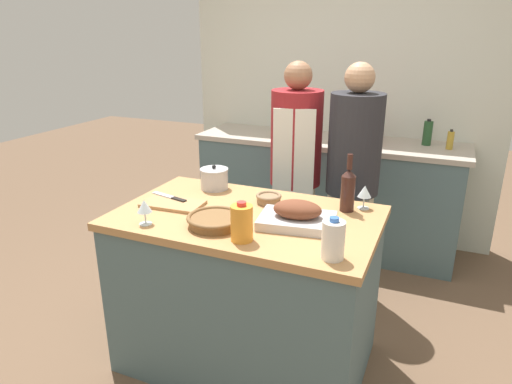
% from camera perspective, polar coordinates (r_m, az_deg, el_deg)
% --- Properties ---
extents(ground_plane, '(12.00, 12.00, 0.00)m').
position_cam_1_polar(ground_plane, '(2.80, -1.06, -19.89)').
color(ground_plane, brown).
extents(kitchen_island, '(1.33, 0.83, 0.89)m').
position_cam_1_polar(kitchen_island, '(2.54, -1.13, -12.09)').
color(kitchen_island, '#4C666B').
rests_on(kitchen_island, ground_plane).
extents(back_counter, '(2.19, 0.60, 0.93)m').
position_cam_1_polar(back_counter, '(3.95, 8.73, -0.05)').
color(back_counter, '#4C666B').
rests_on(back_counter, ground_plane).
extents(back_wall, '(2.69, 0.10, 2.55)m').
position_cam_1_polar(back_wall, '(4.09, 10.61, 12.18)').
color(back_wall, silver).
rests_on(back_wall, ground_plane).
extents(roasting_pan, '(0.39, 0.30, 0.13)m').
position_cam_1_polar(roasting_pan, '(2.20, 5.18, -3.00)').
color(roasting_pan, '#BCBCC1').
rests_on(roasting_pan, kitchen_island).
extents(wicker_basket, '(0.27, 0.27, 0.05)m').
position_cam_1_polar(wicker_basket, '(2.20, -5.16, -3.51)').
color(wicker_basket, brown).
rests_on(wicker_basket, kitchen_island).
extents(cutting_board, '(0.33, 0.20, 0.02)m').
position_cam_1_polar(cutting_board, '(2.49, -10.33, -1.46)').
color(cutting_board, '#AD7F51').
rests_on(cutting_board, kitchen_island).
extents(stock_pot, '(0.17, 0.17, 0.15)m').
position_cam_1_polar(stock_pot, '(2.70, -5.23, 1.68)').
color(stock_pot, '#B7B7BC').
rests_on(stock_pot, kitchen_island).
extents(mixing_bowl, '(0.14, 0.14, 0.05)m').
position_cam_1_polar(mixing_bowl, '(2.48, 1.60, -0.78)').
color(mixing_bowl, '#846647').
rests_on(mixing_bowl, kitchen_island).
extents(juice_jug, '(0.10, 0.10, 0.18)m').
position_cam_1_polar(juice_jug, '(2.02, -1.80, -3.86)').
color(juice_jug, orange).
rests_on(juice_jug, kitchen_island).
extents(milk_jug, '(0.10, 0.10, 0.18)m').
position_cam_1_polar(milk_jug, '(1.89, 9.62, -5.90)').
color(milk_jug, white).
rests_on(milk_jug, kitchen_island).
extents(wine_bottle_green, '(0.07, 0.07, 0.30)m').
position_cam_1_polar(wine_bottle_green, '(2.39, 11.42, 0.39)').
color(wine_bottle_green, '#381E19').
rests_on(wine_bottle_green, kitchen_island).
extents(wine_glass_left, '(0.07, 0.07, 0.13)m').
position_cam_1_polar(wine_glass_left, '(2.44, 13.42, -0.02)').
color(wine_glass_left, silver).
rests_on(wine_glass_left, kitchen_island).
extents(wine_glass_right, '(0.07, 0.07, 0.13)m').
position_cam_1_polar(wine_glass_right, '(2.25, -13.78, -1.83)').
color(wine_glass_right, silver).
rests_on(wine_glass_right, kitchen_island).
extents(knife_chef, '(0.25, 0.09, 0.01)m').
position_cam_1_polar(knife_chef, '(2.56, -10.66, -0.60)').
color(knife_chef, '#B7B7BC').
rests_on(knife_chef, cutting_board).
extents(stand_mixer, '(0.18, 0.14, 0.36)m').
position_cam_1_polar(stand_mixer, '(3.71, 13.72, 8.21)').
color(stand_mixer, '#B22323').
rests_on(stand_mixer, back_counter).
extents(condiment_bottle_tall, '(0.05, 0.05, 0.15)m').
position_cam_1_polar(condiment_bottle_tall, '(3.72, 23.11, 5.97)').
color(condiment_bottle_tall, '#B28E2D').
rests_on(condiment_bottle_tall, back_counter).
extents(condiment_bottle_short, '(0.07, 0.07, 0.20)m').
position_cam_1_polar(condiment_bottle_short, '(3.79, 20.65, 6.91)').
color(condiment_bottle_short, '#234C28').
rests_on(condiment_bottle_short, back_counter).
extents(condiment_bottle_extra, '(0.07, 0.07, 0.21)m').
position_cam_1_polar(condiment_bottle_extra, '(3.92, 3.04, 8.58)').
color(condiment_bottle_extra, '#B28E2D').
rests_on(condiment_bottle_extra, back_counter).
extents(person_cook_aproned, '(0.35, 0.37, 1.60)m').
position_cam_1_polar(person_cook_aproned, '(3.16, 4.94, 3.01)').
color(person_cook_aproned, beige).
rests_on(person_cook_aproned, ground_plane).
extents(person_cook_guest, '(0.34, 0.34, 1.60)m').
position_cam_1_polar(person_cook_guest, '(3.04, 11.98, 2.03)').
color(person_cook_guest, beige).
rests_on(person_cook_guest, ground_plane).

